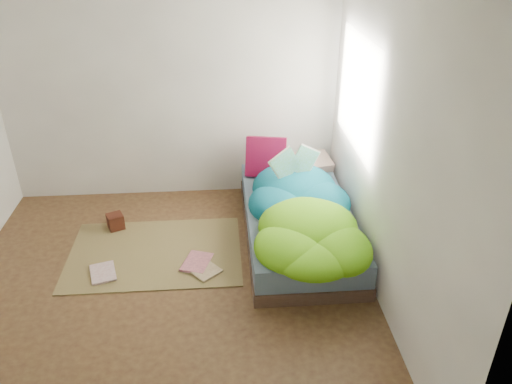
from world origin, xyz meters
TOP-DOWN VIEW (x-y plane):
  - ground at (0.00, 0.00)m, footprint 3.50×3.50m
  - room_walls at (0.01, 0.01)m, footprint 3.54×3.54m
  - bed at (1.22, 0.72)m, footprint 1.00×2.00m
  - duvet at (1.22, 0.50)m, footprint 0.96×1.84m
  - rug at (-0.15, 0.55)m, footprint 1.60×1.10m
  - pillow_floral at (1.44, 1.54)m, footprint 0.57×0.41m
  - pillow_magenta at (0.98, 1.43)m, footprint 0.44×0.21m
  - open_book at (1.21, 0.93)m, footprint 0.44×0.24m
  - wooden_box at (-0.58, 1.00)m, footprint 0.20×0.20m
  - floor_book_a at (-0.68, 0.23)m, footprint 0.28×0.33m
  - floor_book_b at (0.14, 0.38)m, footprint 0.31×0.36m
  - floor_book_c at (0.21, 0.17)m, footprint 0.37×0.38m

SIDE VIEW (x-z plane):
  - ground at x=0.00m, z-range 0.00..0.00m
  - rug at x=-0.15m, z-range 0.00..0.01m
  - floor_book_a at x=-0.68m, z-range 0.01..0.03m
  - floor_book_c at x=0.21m, z-range 0.01..0.04m
  - floor_book_b at x=0.14m, z-range 0.01..0.04m
  - wooden_box at x=-0.58m, z-range 0.01..0.16m
  - bed at x=1.22m, z-range 0.00..0.34m
  - pillow_floral at x=1.44m, z-range 0.34..0.46m
  - duvet at x=1.22m, z-range 0.34..0.68m
  - pillow_magenta at x=0.98m, z-range 0.34..0.76m
  - open_book at x=1.21m, z-range 0.68..0.94m
  - room_walls at x=0.01m, z-range 0.32..2.94m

